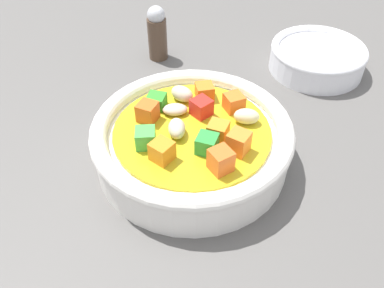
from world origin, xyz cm
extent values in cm
cube|color=#565451|center=(0.00, 0.00, -1.00)|extent=(140.00, 140.00, 2.00)
cylinder|color=white|center=(0.00, 0.00, 1.81)|extent=(19.21, 19.21, 3.61)
torus|color=white|center=(0.00, 0.00, 4.12)|extent=(19.73, 19.73, 1.67)
cylinder|color=gold|center=(0.00, 0.00, 3.81)|extent=(15.39, 15.39, 0.40)
cube|color=#D8591E|center=(4.67, 0.28, 4.96)|extent=(1.91, 1.91, 1.90)
ellipsoid|color=beige|center=(1.12, 1.11, 4.79)|extent=(2.53, 2.96, 1.55)
ellipsoid|color=beige|center=(2.68, -4.14, 4.83)|extent=(2.84, 2.20, 1.63)
cube|color=orange|center=(-2.80, -4.63, 4.86)|extent=(2.54, 2.54, 1.69)
cube|color=green|center=(-2.27, 2.18, 4.87)|extent=(1.83, 1.83, 1.70)
cube|color=orange|center=(1.11, 4.55, 4.95)|extent=(2.25, 2.25, 1.87)
cube|color=orange|center=(-4.91, 1.16, 5.05)|extent=(2.13, 2.13, 2.07)
cube|color=red|center=(-0.07, -2.64, 4.88)|extent=(2.43, 2.43, 1.74)
cube|color=orange|center=(-2.61, -0.29, 4.79)|extent=(1.84, 1.84, 1.56)
cube|color=orange|center=(0.63, -5.41, 4.80)|extent=(2.47, 2.47, 1.57)
ellipsoid|color=beige|center=(2.51, -1.79, 4.53)|extent=(2.95, 2.50, 1.03)
ellipsoid|color=beige|center=(-4.57, -2.98, 4.78)|extent=(2.83, 2.17, 1.53)
cube|color=orange|center=(-4.12, 3.91, 5.07)|extent=(2.52, 2.52, 2.11)
cube|color=green|center=(4.74, -2.21, 4.70)|extent=(1.99, 1.99, 1.36)
cube|color=green|center=(3.24, 3.47, 4.90)|extent=(2.38, 2.38, 1.77)
cylinder|color=white|center=(-9.44, -21.79, 1.41)|extent=(12.22, 12.22, 2.83)
torus|color=white|center=(-9.44, -21.79, 3.07)|extent=(12.34, 12.34, 0.98)
cylinder|color=#4C3828|center=(11.52, -17.20, 2.85)|extent=(2.61, 2.61, 5.69)
sphere|color=silver|center=(11.52, -17.20, 6.28)|extent=(2.35, 2.35, 2.35)
camera|label=1|loc=(-10.19, 26.91, 29.25)|focal=36.99mm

